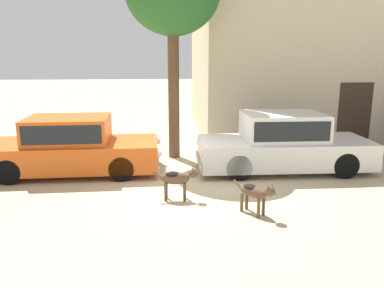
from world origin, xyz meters
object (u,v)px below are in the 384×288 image
(parked_sedan_nearest, at_px, (71,146))
(stray_dog_spotted, at_px, (256,192))
(parked_sedan_second, at_px, (283,142))
(stray_dog_tan, at_px, (177,178))

(parked_sedan_nearest, distance_m, stray_dog_spotted, 5.02)
(parked_sedan_second, bearing_deg, parked_sedan_nearest, 179.17)
(stray_dog_spotted, xyz_separation_m, stray_dog_tan, (-1.44, 0.88, 0.02))
(parked_sedan_second, height_order, stray_dog_tan, parked_sedan_second)
(parked_sedan_nearest, xyz_separation_m, stray_dog_tan, (2.61, -2.08, -0.24))
(stray_dog_spotted, relative_size, stray_dog_tan, 0.85)
(parked_sedan_second, distance_m, stray_dog_tan, 3.44)
(parked_sedan_nearest, distance_m, parked_sedan_second, 5.45)
(parked_sedan_nearest, relative_size, parked_sedan_second, 0.99)
(stray_dog_spotted, distance_m, stray_dog_tan, 1.68)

